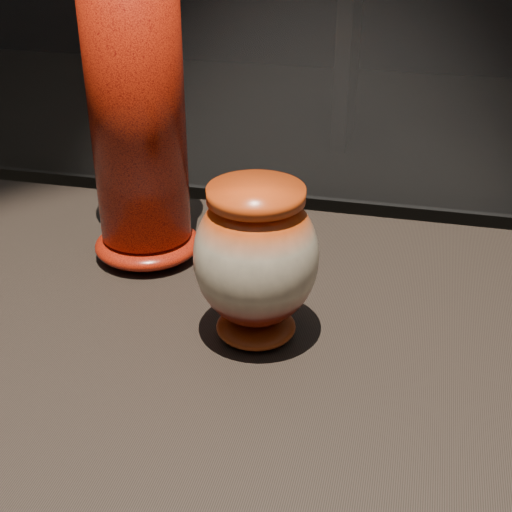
% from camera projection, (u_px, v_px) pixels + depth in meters
% --- Properties ---
extents(main_vase, '(0.15, 0.15, 0.18)m').
position_uv_depth(main_vase, '(256.00, 259.00, 0.75)').
color(main_vase, '#641308').
rests_on(main_vase, display_plinth).
extents(tall_vase, '(0.16, 0.16, 0.45)m').
position_uv_depth(tall_vase, '(136.00, 99.00, 0.86)').
color(tall_vase, red).
rests_on(tall_vase, display_plinth).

